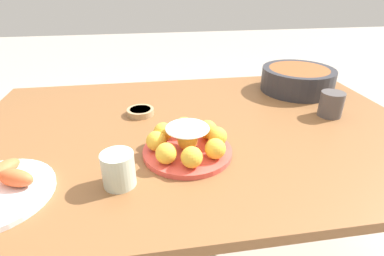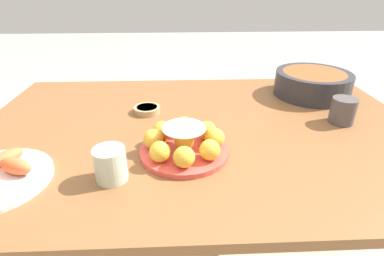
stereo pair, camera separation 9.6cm
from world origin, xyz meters
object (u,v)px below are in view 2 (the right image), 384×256
Objects in this scene: sauce_bowl at (147,109)px; cup_far at (343,111)px; dining_table at (198,145)px; cup_near at (111,164)px; serving_bowl at (313,83)px; cake_plate at (184,142)px.

sauce_bowl is 0.72m from cup_far.
cup_near reaches higher than dining_table.
serving_bowl is 3.45× the size of cup_far.
cup_near is (-0.76, -0.58, -0.01)m from serving_bowl.
cake_plate is at bearing -107.50° from dining_table.
cup_far is (0.57, 0.18, 0.01)m from cake_plate.
serving_bowl is 0.73m from sauce_bowl.
sauce_bowl reaches higher than dining_table.
serving_bowl is at bearing 89.73° from cup_far.
cake_plate is 0.73m from serving_bowl.
cake_plate is at bearing -141.28° from serving_bowl.
cake_plate is 2.93× the size of cup_near.
cup_far reaches higher than sauce_bowl.
cake_plate reaches higher than cup_far.
dining_table is at bearing 49.66° from cup_near.
cup_far is at bearing 21.52° from cup_near.
sauce_bowl is 0.43m from cup_near.
cup_far is at bearing -90.27° from serving_bowl.
cup_far is at bearing -9.71° from sauce_bowl.
cup_near is (-0.25, -0.29, 0.12)m from dining_table.
cup_far is (0.76, 0.30, 0.00)m from cup_near.
dining_table is 16.81× the size of cup_far.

